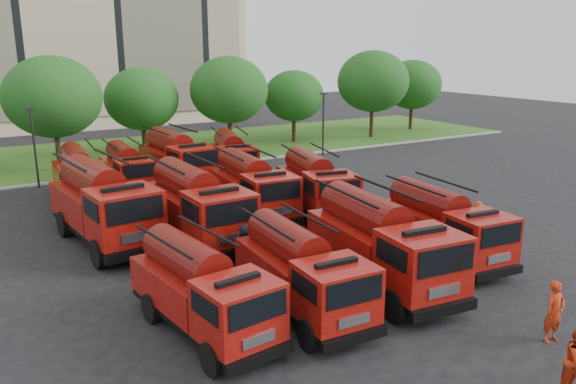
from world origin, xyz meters
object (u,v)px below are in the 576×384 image
fire_truck_4 (103,204)px  firefighter_3 (476,230)px  fire_truck_1 (301,271)px  fire_truck_3 (443,224)px  fire_truck_0 (202,289)px  fire_truck_6 (252,187)px  fire_truck_11 (232,157)px  fire_truck_8 (79,177)px  firefighter_5 (330,225)px  fire_truck_7 (315,185)px  fire_truck_10 (177,159)px  firefighter_2 (470,253)px  fire_truck_2 (380,243)px  fire_truck_9 (127,169)px  fire_truck_5 (196,206)px  firefighter_4 (246,270)px  firefighter_0 (551,341)px

fire_truck_4 → firefighter_3: bearing=-31.0°
fire_truck_1 → fire_truck_3: bearing=11.1°
fire_truck_0 → fire_truck_6: fire_truck_6 is taller
fire_truck_11 → fire_truck_3: bearing=-69.8°
fire_truck_8 → firefighter_5: fire_truck_8 is taller
fire_truck_7 → fire_truck_10: (-4.12, 9.98, 0.12)m
fire_truck_3 → fire_truck_7: bearing=102.8°
fire_truck_3 → fire_truck_8: bearing=130.3°
fire_truck_4 → fire_truck_6: (7.69, 0.14, -0.20)m
fire_truck_7 → firefighter_2: size_ratio=4.49×
fire_truck_1 → fire_truck_11: fire_truck_11 is taller
fire_truck_2 → fire_truck_10: (-1.05, 19.06, 0.03)m
fire_truck_0 → fire_truck_10: bearing=65.2°
fire_truck_1 → fire_truck_11: 19.77m
fire_truck_2 → fire_truck_3: fire_truck_2 is taller
fire_truck_4 → fire_truck_1: bearing=-75.0°
firefighter_5 → fire_truck_9: bearing=-50.5°
firefighter_5 → fire_truck_10: bearing=-64.2°
fire_truck_4 → firefighter_3: fire_truck_4 is taller
fire_truck_2 → fire_truck_4: (-7.77, 10.22, 0.13)m
fire_truck_5 → firefighter_2: fire_truck_5 is taller
firefighter_2 → firefighter_3: (2.72, 2.09, 0.00)m
fire_truck_11 → firefighter_3: fire_truck_11 is taller
fire_truck_2 → fire_truck_8: fire_truck_2 is taller
fire_truck_8 → firefighter_5: (10.10, -10.58, -1.60)m
fire_truck_3 → fire_truck_9: size_ratio=1.04×
firefighter_3 → firefighter_5: (-5.74, 4.33, 0.00)m
fire_truck_7 → firefighter_4: fire_truck_7 is taller
fire_truck_10 → fire_truck_11: size_ratio=1.05×
fire_truck_4 → fire_truck_7: size_ratio=1.11×
fire_truck_4 → fire_truck_11: 13.19m
firefighter_0 → fire_truck_7: bearing=89.3°
fire_truck_0 → fire_truck_7: size_ratio=0.89×
fire_truck_0 → fire_truck_7: 13.61m
fire_truck_0 → fire_truck_2: 7.13m
fire_truck_9 → fire_truck_1: bearing=-86.0°
firefighter_2 → fire_truck_9: bearing=7.1°
fire_truck_2 → firefighter_0: bearing=-66.6°
fire_truck_1 → fire_truck_6: fire_truck_6 is taller
fire_truck_3 → fire_truck_7: 8.31m
firefighter_0 → fire_truck_4: bearing=124.6°
fire_truck_6 → fire_truck_11: fire_truck_6 is taller
fire_truck_4 → fire_truck_6: bearing=-5.0°
fire_truck_3 → firefighter_2: bearing=-3.1°
fire_truck_0 → fire_truck_7: bearing=34.4°
fire_truck_9 → fire_truck_3: bearing=-62.7°
fire_truck_0 → firefighter_4: size_ratio=3.38×
firefighter_4 → firefighter_5: firefighter_4 is taller
fire_truck_6 → firefighter_2: bearing=-55.0°
fire_truck_10 → firefighter_3: bearing=-62.9°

